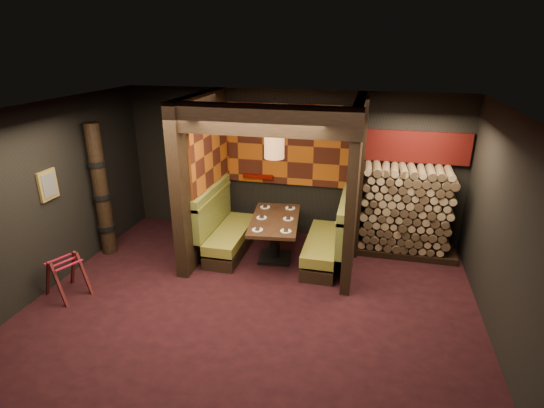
{
  "coord_description": "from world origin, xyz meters",
  "views": [
    {
      "loc": [
        1.52,
        -5.05,
        3.66
      ],
      "look_at": [
        0.0,
        1.3,
        1.15
      ],
      "focal_mm": 28.0,
      "sensor_mm": 36.0,
      "label": 1
    }
  ],
  "objects": [
    {
      "name": "floor",
      "position": [
        0.0,
        0.0,
        -0.01
      ],
      "size": [
        6.5,
        5.5,
        0.02
      ],
      "primitive_type": "cube",
      "color": "black",
      "rests_on": "ground"
    },
    {
      "name": "ceiling",
      "position": [
        0.0,
        0.0,
        2.86
      ],
      "size": [
        6.5,
        5.5,
        0.02
      ],
      "primitive_type": "cube",
      "color": "black",
      "rests_on": "ground"
    },
    {
      "name": "wall_back",
      "position": [
        0.0,
        2.76,
        1.43
      ],
      "size": [
        6.5,
        0.02,
        2.85
      ],
      "primitive_type": "cube",
      "color": "black",
      "rests_on": "ground"
    },
    {
      "name": "wall_front",
      "position": [
        0.0,
        -2.76,
        1.43
      ],
      "size": [
        6.5,
        0.02,
        2.85
      ],
      "primitive_type": "cube",
      "color": "black",
      "rests_on": "ground"
    },
    {
      "name": "wall_left",
      "position": [
        -3.26,
        0.0,
        1.43
      ],
      "size": [
        0.02,
        5.5,
        2.85
      ],
      "primitive_type": "cube",
      "color": "black",
      "rests_on": "ground"
    },
    {
      "name": "wall_right",
      "position": [
        3.26,
        0.0,
        1.43
      ],
      "size": [
        0.02,
        5.5,
        2.85
      ],
      "primitive_type": "cube",
      "color": "black",
      "rests_on": "ground"
    },
    {
      "name": "partition_left",
      "position": [
        -1.35,
        1.65,
        1.43
      ],
      "size": [
        0.2,
        2.2,
        2.85
      ],
      "primitive_type": "cube",
      "color": "black",
      "rests_on": "floor"
    },
    {
      "name": "partition_right",
      "position": [
        1.3,
        1.7,
        1.43
      ],
      "size": [
        0.15,
        2.1,
        2.85
      ],
      "primitive_type": "cube",
      "color": "black",
      "rests_on": "floor"
    },
    {
      "name": "header_beam",
      "position": [
        -0.02,
        0.7,
        2.63
      ],
      "size": [
        2.85,
        0.18,
        0.44
      ],
      "primitive_type": "cube",
      "color": "black",
      "rests_on": "partition_left"
    },
    {
      "name": "tapa_back_panel",
      "position": [
        -0.02,
        2.71,
        1.82
      ],
      "size": [
        2.4,
        0.06,
        1.55
      ],
      "primitive_type": "cube",
      "color": "#AC5012",
      "rests_on": "wall_back"
    },
    {
      "name": "tapa_side_panel",
      "position": [
        -1.23,
        1.82,
        1.85
      ],
      "size": [
        0.04,
        1.85,
        1.45
      ],
      "primitive_type": "cube",
      "color": "#AC5012",
      "rests_on": "partition_left"
    },
    {
      "name": "lacquer_shelf",
      "position": [
        -0.6,
        2.65,
        1.18
      ],
      "size": [
        0.6,
        0.12,
        0.07
      ],
      "primitive_type": "cube",
      "color": "#630804",
      "rests_on": "wall_back"
    },
    {
      "name": "booth_bench_left",
      "position": [
        -0.96,
        1.65,
        0.4
      ],
      "size": [
        0.68,
        1.6,
        1.14
      ],
      "color": "black",
      "rests_on": "floor"
    },
    {
      "name": "booth_bench_right",
      "position": [
        0.93,
        1.65,
        0.4
      ],
      "size": [
        0.68,
        1.6,
        1.14
      ],
      "color": "black",
      "rests_on": "floor"
    },
    {
      "name": "dining_table",
      "position": [
        -0.01,
        1.55,
        0.55
      ],
      "size": [
        0.98,
        1.57,
        0.78
      ],
      "color": "black",
      "rests_on": "floor"
    },
    {
      "name": "place_settings",
      "position": [
        -0.01,
        1.55,
        0.79
      ],
      "size": [
        0.77,
        1.25,
        0.03
      ],
      "color": "white",
      "rests_on": "dining_table"
    },
    {
      "name": "pendant_lamp",
      "position": [
        -0.01,
        1.5,
        2.11
      ],
      "size": [
        0.33,
        0.33,
        0.97
      ],
      "color": "#9E683C",
      "rests_on": "ceiling"
    },
    {
      "name": "framed_picture",
      "position": [
        -3.22,
        0.1,
        1.62
      ],
      "size": [
        0.05,
        0.36,
        0.46
      ],
      "color": "olive",
      "rests_on": "wall_left"
    },
    {
      "name": "luggage_rack",
      "position": [
        -2.84,
        -0.31,
        0.34
      ],
      "size": [
        0.75,
        0.65,
        0.69
      ],
      "color": "#451212",
      "rests_on": "floor"
    },
    {
      "name": "totem_column",
      "position": [
        -3.05,
        1.1,
        1.19
      ],
      "size": [
        0.31,
        0.31,
        2.4
      ],
      "color": "black",
      "rests_on": "floor"
    },
    {
      "name": "firewood_stack",
      "position": [
        2.29,
        2.35,
        0.82
      ],
      "size": [
        1.73,
        0.7,
        1.64
      ],
      "color": "black",
      "rests_on": "floor"
    },
    {
      "name": "mosaic_header",
      "position": [
        2.29,
        2.68,
        1.92
      ],
      "size": [
        1.83,
        0.1,
        0.56
      ],
      "primitive_type": "cube",
      "color": "maroon",
      "rests_on": "wall_back"
    },
    {
      "name": "bay_front_post",
      "position": [
        1.39,
        1.96,
        1.43
      ],
      "size": [
        0.08,
        0.08,
        2.85
      ],
      "primitive_type": "cube",
      "color": "black",
      "rests_on": "floor"
    }
  ]
}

